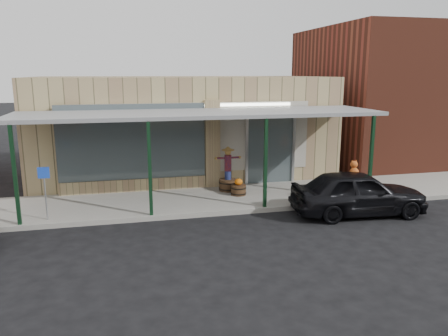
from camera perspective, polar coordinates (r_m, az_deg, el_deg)
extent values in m
plane|color=black|center=(11.77, 0.21, -9.44)|extent=(120.00, 120.00, 0.00)
cube|color=gray|center=(15.08, -2.97, -4.21)|extent=(40.00, 3.20, 0.15)
cube|color=tan|center=(19.13, -5.50, 5.49)|extent=(12.00, 6.00, 4.20)
cube|color=#485458|center=(15.88, -11.84, 3.15)|extent=(5.20, 0.06, 2.80)
cube|color=#485458|center=(16.99, 6.03, 2.57)|extent=(1.80, 0.06, 2.80)
cube|color=tan|center=(16.28, -1.55, 2.92)|extent=(0.55, 0.30, 3.40)
cube|color=tan|center=(16.24, -11.60, -2.23)|extent=(5.20, 0.30, 0.50)
cube|color=#A39D90|center=(16.17, -4.04, 3.91)|extent=(9.00, 0.02, 2.60)
cube|color=white|center=(16.01, -4.09, 8.14)|extent=(7.50, 0.03, 0.10)
cube|color=gray|center=(14.51, -3.10, 7.13)|extent=(12.00, 3.00, 0.12)
cube|color=black|center=(13.42, -25.63, -1.01)|extent=(0.10, 0.10, 2.95)
cube|color=black|center=(13.11, -9.67, -0.24)|extent=(0.10, 0.10, 2.95)
cube|color=black|center=(13.78, 5.43, 0.50)|extent=(0.10, 0.10, 2.95)
cube|color=black|center=(15.35, 18.64, 1.12)|extent=(0.10, 0.10, 2.95)
cube|color=brown|center=(25.21, 25.18, 8.66)|extent=(12.00, 8.00, 6.50)
cylinder|color=#492E1D|center=(15.93, 0.51, -2.21)|extent=(0.79, 0.79, 0.42)
cylinder|color=navy|center=(15.85, 0.51, -0.92)|extent=(0.29, 0.29, 0.32)
cylinder|color=maroon|center=(15.75, 0.52, 0.66)|extent=(0.32, 0.32, 0.58)
sphere|color=#B08C43|center=(15.67, 0.52, 2.10)|extent=(0.23, 0.23, 0.23)
cone|color=#B08C43|center=(15.65, 0.52, 2.59)|extent=(0.38, 0.38, 0.15)
cylinder|color=#492E1D|center=(15.39, 1.90, -2.87)|extent=(0.67, 0.67, 0.35)
ellipsoid|color=orange|center=(15.32, 1.91, -1.82)|extent=(0.28, 0.28, 0.23)
cylinder|color=#4C471E|center=(15.29, 1.91, -1.34)|extent=(0.04, 0.04, 0.05)
cylinder|color=gray|center=(13.70, -22.24, -3.79)|extent=(0.04, 0.04, 1.25)
cube|color=blue|center=(13.52, -22.51, -0.58)|extent=(0.33, 0.04, 0.33)
imported|color=black|center=(14.23, 17.12, -3.11)|extent=(4.28, 1.99, 1.42)
ellipsoid|color=#C15E22|center=(14.91, 16.62, -0.72)|extent=(0.34, 0.28, 0.43)
sphere|color=#C15E22|center=(14.89, 16.61, 0.44)|extent=(0.24, 0.24, 0.24)
cylinder|color=#197329|center=(14.88, 16.66, -0.08)|extent=(0.17, 0.17, 0.02)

